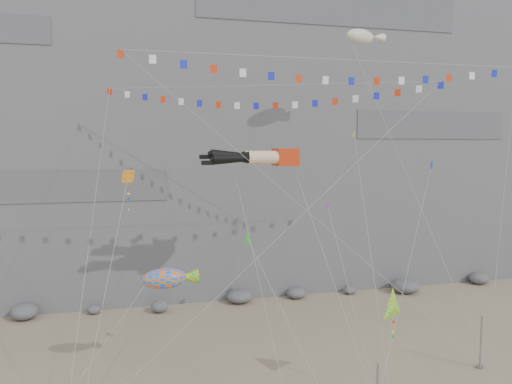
# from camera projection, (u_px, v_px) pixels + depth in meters

# --- Properties ---
(ground) EXTENTS (120.00, 120.00, 0.00)m
(ground) POSITION_uv_depth(u_px,v_px,m) (293.00, 379.00, 33.79)
(ground) COLOR gray
(ground) RESTS_ON ground
(cliff) EXTENTS (80.00, 28.00, 50.00)m
(cliff) POSITION_uv_depth(u_px,v_px,m) (214.00, 72.00, 62.37)
(cliff) COLOR slate
(cliff) RESTS_ON ground
(talus_boulders) EXTENTS (60.00, 3.00, 1.20)m
(talus_boulders) POSITION_uv_depth(u_px,v_px,m) (240.00, 297.00, 50.15)
(talus_boulders) COLOR slate
(talus_boulders) RESTS_ON ground
(anchor_pole_right) EXTENTS (0.12, 0.12, 3.79)m
(anchor_pole_right) POSITION_uv_depth(u_px,v_px,m) (481.00, 342.00, 35.24)
(anchor_pole_right) COLOR gray
(anchor_pole_right) RESTS_ON ground
(legs_kite) EXTENTS (7.99, 16.10, 20.95)m
(legs_kite) POSITION_uv_depth(u_px,v_px,m) (260.00, 157.00, 38.77)
(legs_kite) COLOR red
(legs_kite) RESTS_ON ground
(flag_banner_upper) EXTENTS (27.26, 19.00, 28.62)m
(flag_banner_upper) POSITION_uv_depth(u_px,v_px,m) (266.00, 86.00, 40.69)
(flag_banner_upper) COLOR red
(flag_banner_upper) RESTS_ON ground
(flag_banner_lower) EXTENTS (29.68, 4.21, 24.51)m
(flag_banner_lower) POSITION_uv_depth(u_px,v_px,m) (339.00, 60.00, 35.03)
(flag_banner_lower) COLOR red
(flag_banner_lower) RESTS_ON ground
(harlequin_kite) EXTENTS (3.96, 7.82, 15.61)m
(harlequin_kite) POSITION_uv_depth(u_px,v_px,m) (128.00, 177.00, 32.53)
(harlequin_kite) COLOR red
(harlequin_kite) RESTS_ON ground
(fish_windsock) EXTENTS (9.11, 4.73, 10.80)m
(fish_windsock) POSITION_uv_depth(u_px,v_px,m) (165.00, 279.00, 32.08)
(fish_windsock) COLOR orange
(fish_windsock) RESTS_ON ground
(delta_kite) EXTENTS (3.96, 4.15, 7.76)m
(delta_kite) POSITION_uv_depth(u_px,v_px,m) (394.00, 308.00, 30.46)
(delta_kite) COLOR #E3B60B
(delta_kite) RESTS_ON ground
(blimp_windsock) EXTENTS (6.16, 14.66, 28.77)m
(blimp_windsock) POSITION_uv_depth(u_px,v_px,m) (361.00, 37.00, 43.75)
(blimp_windsock) COLOR beige
(blimp_windsock) RESTS_ON ground
(small_kite_a) EXTENTS (1.15, 16.81, 21.73)m
(small_kite_a) POSITION_uv_depth(u_px,v_px,m) (233.00, 164.00, 40.52)
(small_kite_a) COLOR orange
(small_kite_a) RESTS_ON ground
(small_kite_b) EXTENTS (2.05, 12.65, 16.33)m
(small_kite_b) POSITION_uv_depth(u_px,v_px,m) (329.00, 209.00, 39.24)
(small_kite_b) COLOR purple
(small_kite_b) RESTS_ON ground
(small_kite_c) EXTENTS (4.27, 8.42, 12.86)m
(small_kite_c) POSITION_uv_depth(u_px,v_px,m) (248.00, 241.00, 32.41)
(small_kite_c) COLOR green
(small_kite_c) RESTS_ON ground
(small_kite_d) EXTENTS (4.95, 15.70, 22.90)m
(small_kite_d) POSITION_uv_depth(u_px,v_px,m) (355.00, 139.00, 41.81)
(small_kite_d) COLOR yellow
(small_kite_d) RESTS_ON ground
(small_kite_e) EXTENTS (9.10, 8.52, 18.27)m
(small_kite_e) POSITION_uv_depth(u_px,v_px,m) (431.00, 168.00, 37.97)
(small_kite_e) COLOR #1621C5
(small_kite_e) RESTS_ON ground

